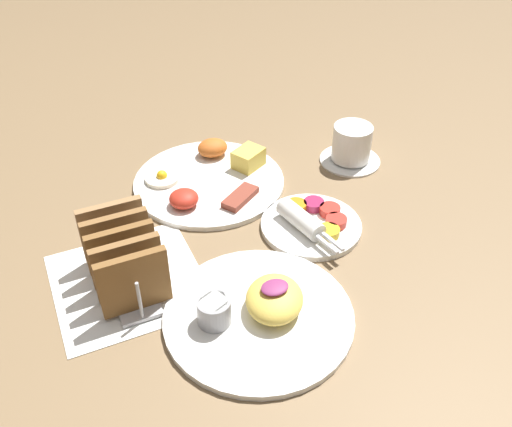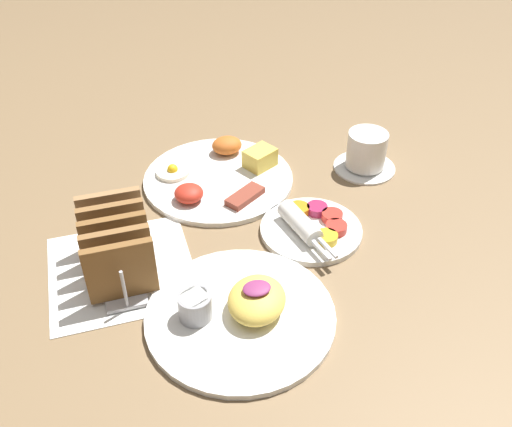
{
  "view_description": "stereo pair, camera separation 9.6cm",
  "coord_description": "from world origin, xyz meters",
  "px_view_note": "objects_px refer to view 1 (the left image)",
  "views": [
    {
      "loc": [
        -0.27,
        -0.65,
        0.62
      ],
      "look_at": [
        0.04,
        0.04,
        0.03
      ],
      "focal_mm": 40.0,
      "sensor_mm": 36.0,
      "label": 1
    },
    {
      "loc": [
        -0.19,
        -0.68,
        0.62
      ],
      "look_at": [
        0.04,
        0.04,
        0.03
      ],
      "focal_mm": 40.0,
      "sensor_mm": 36.0,
      "label": 2
    }
  ],
  "objects_px": {
    "plate_foreground": "(259,311)",
    "coffee_cup": "(352,146)",
    "toast_rack": "(123,257)",
    "plate_breakfast": "(210,178)",
    "plate_condiments": "(311,222)"
  },
  "relations": [
    {
      "from": "toast_rack",
      "to": "coffee_cup",
      "type": "height_order",
      "value": "toast_rack"
    },
    {
      "from": "plate_foreground",
      "to": "toast_rack",
      "type": "height_order",
      "value": "toast_rack"
    },
    {
      "from": "toast_rack",
      "to": "plate_foreground",
      "type": "bearing_deg",
      "value": -44.11
    },
    {
      "from": "plate_condiments",
      "to": "coffee_cup",
      "type": "xyz_separation_m",
      "value": [
        0.17,
        0.15,
        0.02
      ]
    },
    {
      "from": "plate_foreground",
      "to": "coffee_cup",
      "type": "distance_m",
      "value": 0.45
    },
    {
      "from": "plate_condiments",
      "to": "plate_foreground",
      "type": "relative_size",
      "value": 0.69
    },
    {
      "from": "plate_condiments",
      "to": "plate_foreground",
      "type": "height_order",
      "value": "plate_foreground"
    },
    {
      "from": "plate_condiments",
      "to": "toast_rack",
      "type": "height_order",
      "value": "toast_rack"
    },
    {
      "from": "plate_breakfast",
      "to": "plate_foreground",
      "type": "bearing_deg",
      "value": -99.19
    },
    {
      "from": "plate_condiments",
      "to": "coffee_cup",
      "type": "distance_m",
      "value": 0.23
    },
    {
      "from": "plate_breakfast",
      "to": "toast_rack",
      "type": "relative_size",
      "value": 1.57
    },
    {
      "from": "toast_rack",
      "to": "plate_condiments",
      "type": "bearing_deg",
      "value": 0.22
    },
    {
      "from": "plate_breakfast",
      "to": "toast_rack",
      "type": "distance_m",
      "value": 0.29
    },
    {
      "from": "plate_foreground",
      "to": "toast_rack",
      "type": "xyz_separation_m",
      "value": [
        -0.15,
        0.15,
        0.04
      ]
    },
    {
      "from": "plate_breakfast",
      "to": "plate_foreground",
      "type": "height_order",
      "value": "plate_foreground"
    }
  ]
}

